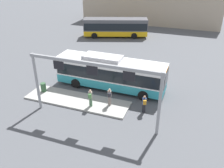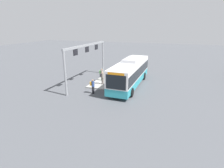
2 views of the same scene
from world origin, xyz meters
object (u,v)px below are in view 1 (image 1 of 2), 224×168
object	(u,v)px
bus_background_left	(116,26)
person_waiting_near	(110,97)
trash_bin	(43,87)
person_boarding	(144,104)
bus_main	(110,72)
person_waiting_mid	(90,98)

from	to	relation	value
bus_background_left	person_waiting_near	size ratio (longest dim) A/B	6.53
person_waiting_near	trash_bin	bearing A→B (deg)	70.54
bus_background_left	trash_bin	xyz separation A→B (m)	(-0.18, -21.00, -1.17)
bus_background_left	trash_bin	bearing A→B (deg)	70.31
person_boarding	bus_background_left	bearing A→B (deg)	6.03
person_waiting_near	trash_bin	size ratio (longest dim) A/B	1.86
bus_main	person_boarding	distance (m)	5.49
bus_background_left	person_waiting_near	world-z (taller)	bus_background_left
bus_main	bus_background_left	world-z (taller)	bus_main
bus_background_left	trash_bin	distance (m)	21.04
bus_main	person_boarding	size ratio (longest dim) A/B	6.71
bus_background_left	person_boarding	xyz separation A→B (m)	(10.04, -20.98, -0.89)
person_waiting_mid	bus_main	bearing A→B (deg)	-17.85
person_boarding	trash_bin	bearing A→B (deg)	70.59
bus_main	person_waiting_mid	bearing A→B (deg)	-94.14
person_waiting_mid	trash_bin	world-z (taller)	person_waiting_mid
person_boarding	trash_bin	world-z (taller)	person_boarding
bus_background_left	person_waiting_mid	bearing A→B (deg)	84.64
bus_main	person_waiting_near	distance (m)	3.67
person_waiting_near	bus_main	bearing A→B (deg)	0.76
person_waiting_near	trash_bin	world-z (taller)	person_waiting_near
bus_main	trash_bin	bearing A→B (deg)	-150.46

